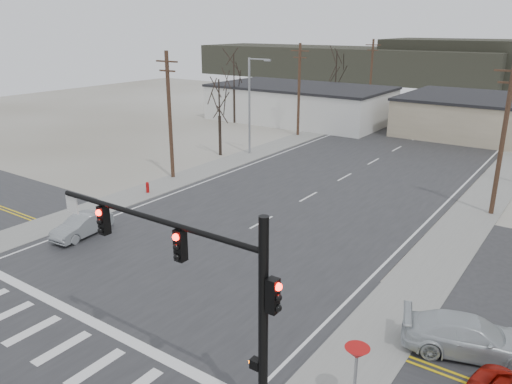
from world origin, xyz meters
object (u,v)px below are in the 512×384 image
fire_hydrant (148,187)px  car_parked_silver (470,337)px  sedan_crossing (82,226)px  car_far_b (427,99)px  traffic_signal_mast (209,283)px  car_far_a (456,122)px

fire_hydrant → car_parked_silver: (24.04, -6.34, 0.30)m
sedan_crossing → car_far_b: size_ratio=0.85×
fire_hydrant → car_parked_silver: car_parked_silver is taller
fire_hydrant → traffic_signal_mast: bearing=-38.1°
car_parked_silver → car_far_a: bearing=-3.6°
traffic_signal_mast → fire_hydrant: 23.39m
sedan_crossing → car_far_a: size_ratio=0.68×
car_far_b → car_far_a: bearing=-61.1°
traffic_signal_mast → car_parked_silver: bearing=52.9°
car_far_a → car_far_b: (-8.87, 17.73, -0.05)m
car_far_b → car_parked_silver: (20.52, -61.56, -0.07)m
fire_hydrant → car_far_b: bearing=86.4°
traffic_signal_mast → sedan_crossing: 17.10m
traffic_signal_mast → sedan_crossing: bearing=157.2°
traffic_signal_mast → fire_hydrant: traffic_signal_mast is taller
car_far_b → car_parked_silver: size_ratio=0.92×
sedan_crossing → car_far_b: car_far_b is taller
fire_hydrant → car_far_a: car_far_a is taller
fire_hydrant → car_far_b: size_ratio=0.19×
sedan_crossing → fire_hydrant: bearing=104.0°
traffic_signal_mast → fire_hydrant: bearing=141.9°
fire_hydrant → sedan_crossing: (2.77, -7.75, 0.23)m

